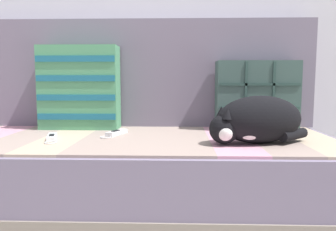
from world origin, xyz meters
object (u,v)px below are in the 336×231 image
object	(u,v)px
couch	(128,178)
throw_pillow_striped	(80,88)
sleeping_cat	(255,121)
game_remote_near	(52,137)
game_remote_far	(116,133)
throw_pillow_quilted	(256,95)

from	to	relation	value
couch	throw_pillow_striped	world-z (taller)	throw_pillow_striped
couch	sleeping_cat	world-z (taller)	sleeping_cat
sleeping_cat	game_remote_near	xyz separation A→B (m)	(-0.84, 0.06, -0.08)
game_remote_far	sleeping_cat	bearing A→B (deg)	-17.08
throw_pillow_striped	throw_pillow_quilted	bearing A→B (deg)	0.03
game_remote_near	game_remote_far	distance (m)	0.28
throw_pillow_quilted	throw_pillow_striped	size ratio (longest dim) A/B	0.96
game_remote_near	game_remote_far	bearing A→B (deg)	26.56
couch	game_remote_near	distance (m)	0.38
game_remote_near	throw_pillow_quilted	bearing A→B (deg)	18.75
couch	throw_pillow_quilted	bearing A→B (deg)	18.39
throw_pillow_quilted	sleeping_cat	xyz separation A→B (m)	(-0.09, -0.37, -0.08)
throw_pillow_striped	game_remote_near	size ratio (longest dim) A/B	2.22
sleeping_cat	game_remote_near	size ratio (longest dim) A/B	2.17
throw_pillow_quilted	game_remote_near	size ratio (longest dim) A/B	2.12
couch	throw_pillow_quilted	xyz separation A→B (m)	(0.62, 0.21, 0.37)
couch	game_remote_near	xyz separation A→B (m)	(-0.30, -0.11, 0.21)
game_remote_far	throw_pillow_striped	bearing A→B (deg)	139.19
throw_pillow_quilted	game_remote_near	xyz separation A→B (m)	(-0.92, -0.31, -0.16)
couch	game_remote_far	xyz separation A→B (m)	(-0.06, 0.02, 0.21)
throw_pillow_striped	game_remote_far	size ratio (longest dim) A/B	2.25
throw_pillow_quilted	game_remote_far	distance (m)	0.72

